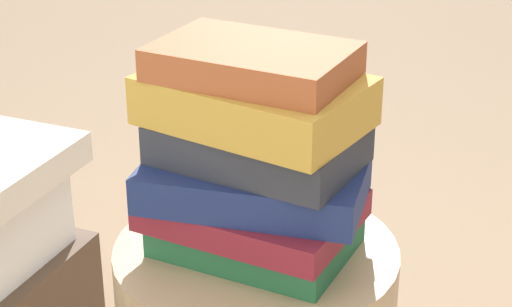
# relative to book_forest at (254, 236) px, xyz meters

# --- Properties ---
(book_forest) EXTENTS (0.26, 0.18, 0.04)m
(book_forest) POSITION_rel_book_forest_xyz_m (0.00, 0.00, 0.00)
(book_forest) COLOR #1E512D
(book_forest) RESTS_ON side_table
(book_maroon) EXTENTS (0.28, 0.21, 0.04)m
(book_maroon) POSITION_rel_book_forest_xyz_m (0.00, -0.01, 0.04)
(book_maroon) COLOR maroon
(book_maroon) RESTS_ON book_forest
(book_navy) EXTENTS (0.31, 0.21, 0.05)m
(book_navy) POSITION_rel_book_forest_xyz_m (-0.00, 0.00, 0.08)
(book_navy) COLOR #19234C
(book_navy) RESTS_ON book_maroon
(book_charcoal) EXTENTS (0.27, 0.19, 0.05)m
(book_charcoal) POSITION_rel_book_forest_xyz_m (0.00, -0.01, 0.13)
(book_charcoal) COLOR #28282D
(book_charcoal) RESTS_ON book_navy
(book_ochre) EXTENTS (0.30, 0.22, 0.06)m
(book_ochre) POSITION_rel_book_forest_xyz_m (0.01, -0.01, 0.19)
(book_ochre) COLOR #B7842D
(book_ochre) RESTS_ON book_charcoal
(book_rust) EXTENTS (0.25, 0.17, 0.04)m
(book_rust) POSITION_rel_book_forest_xyz_m (0.01, -0.01, 0.24)
(book_rust) COLOR #994723
(book_rust) RESTS_ON book_ochre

